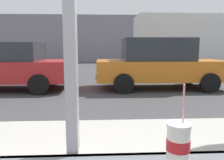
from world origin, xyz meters
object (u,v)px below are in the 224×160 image
Objects in this scene: parked_car_red at (6,66)px; parked_car_orange at (159,64)px; box_truck at (188,43)px; soda_cup_left at (178,144)px.

parked_car_orange reaches higher than parked_car_red.
box_truck reaches higher than parked_car_red.
box_truck reaches higher than parked_car_orange.
soda_cup_left is 0.07× the size of parked_car_orange.
box_truck is at bearing 68.32° from soda_cup_left.
box_truck reaches higher than soda_cup_left.
parked_car_red is at bearing -149.89° from box_truck.
parked_car_orange is 0.71× the size of box_truck.
soda_cup_left is 0.07× the size of parked_car_red.
parked_car_orange is at bearing 0.00° from parked_car_red.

